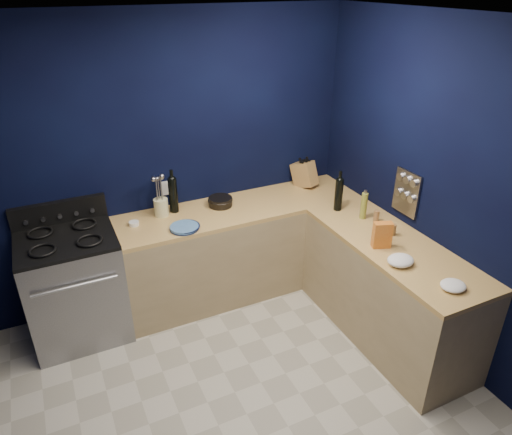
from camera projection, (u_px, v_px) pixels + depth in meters
floor at (247, 415)px, 3.35m from camera, size 3.50×3.50×0.02m
ceiling at (242, 22)px, 2.14m from camera, size 3.50×3.50×0.02m
wall_back at (164, 164)px, 4.16m from camera, size 3.50×0.02×2.60m
wall_right at (463, 205)px, 3.42m from camera, size 0.02×3.50×2.60m
cab_back at (241, 250)px, 4.53m from camera, size 2.30×0.63×0.86m
top_back at (241, 208)px, 4.32m from camera, size 2.30×0.63×0.04m
cab_right at (387, 292)px, 3.92m from camera, size 0.63×1.67×0.86m
top_right at (395, 246)px, 3.72m from camera, size 0.63×1.67×0.04m
gas_range at (76, 289)px, 3.92m from camera, size 0.76×0.66×0.92m
oven_door at (81, 311)px, 3.67m from camera, size 0.59×0.02×0.42m
cooktop at (65, 240)px, 3.70m from camera, size 0.76×0.66×0.03m
backguard at (59, 213)px, 3.89m from camera, size 0.76×0.06×0.20m
spice_panel at (407, 193)px, 3.90m from camera, size 0.02×0.28×0.38m
wall_outlet at (167, 188)px, 4.24m from camera, size 0.09×0.02×0.13m
plate_stack at (184, 228)px, 3.92m from camera, size 0.31×0.31×0.03m
ramekin at (134, 223)px, 3.98m from camera, size 0.10×0.10×0.03m
utensil_crock at (161, 207)px, 4.11m from camera, size 0.15×0.15×0.16m
wine_bottle_back at (173, 195)px, 4.14m from camera, size 0.08×0.08×0.32m
lemon_basket at (220, 202)px, 4.30m from camera, size 0.27×0.27×0.08m
knife_block at (304, 174)px, 4.68m from camera, size 0.23×0.32×0.30m
wine_bottle_right at (339, 195)px, 4.18m from camera, size 0.10×0.10×0.29m
oil_bottle at (364, 206)px, 4.05m from camera, size 0.07×0.07×0.24m
spice_jar_near at (376, 216)px, 4.02m from camera, size 0.06×0.06×0.10m
spice_jar_far at (393, 230)px, 3.81m from camera, size 0.06×0.06×0.10m
crouton_bag at (382, 235)px, 3.62m from camera, size 0.16×0.11×0.21m
towel_front at (401, 260)px, 3.43m from camera, size 0.22×0.19×0.07m
towel_end at (453, 286)px, 3.17m from camera, size 0.21×0.20×0.05m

